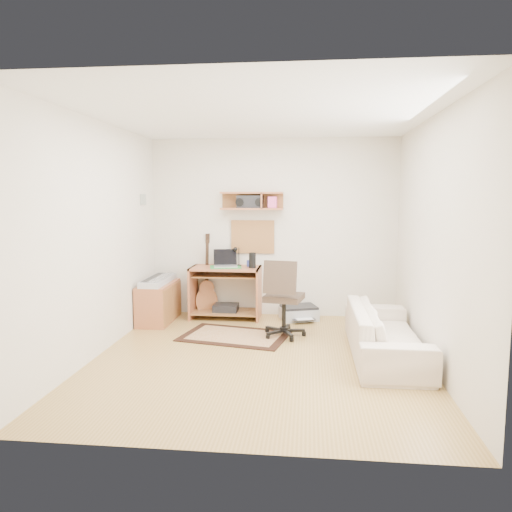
# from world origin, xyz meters

# --- Properties ---
(floor) EXTENTS (3.60, 4.00, 0.01)m
(floor) POSITION_xyz_m (0.00, 0.00, -0.01)
(floor) COLOR #B08949
(floor) RESTS_ON ground
(ceiling) EXTENTS (3.60, 4.00, 0.01)m
(ceiling) POSITION_xyz_m (0.00, 0.00, 2.60)
(ceiling) COLOR white
(ceiling) RESTS_ON ground
(back_wall) EXTENTS (3.60, 0.01, 2.60)m
(back_wall) POSITION_xyz_m (0.00, 2.00, 1.30)
(back_wall) COLOR beige
(back_wall) RESTS_ON ground
(left_wall) EXTENTS (0.01, 4.00, 2.60)m
(left_wall) POSITION_xyz_m (-1.80, 0.00, 1.30)
(left_wall) COLOR beige
(left_wall) RESTS_ON ground
(right_wall) EXTENTS (0.01, 4.00, 2.60)m
(right_wall) POSITION_xyz_m (1.80, 0.00, 1.30)
(right_wall) COLOR beige
(right_wall) RESTS_ON ground
(wall_shelf) EXTENTS (0.90, 0.25, 0.26)m
(wall_shelf) POSITION_xyz_m (-0.30, 1.88, 1.70)
(wall_shelf) COLOR #AB613C
(wall_shelf) RESTS_ON back_wall
(cork_board) EXTENTS (0.64, 0.03, 0.49)m
(cork_board) POSITION_xyz_m (-0.30, 1.98, 1.17)
(cork_board) COLOR tan
(cork_board) RESTS_ON back_wall
(wall_photo) EXTENTS (0.02, 0.20, 0.15)m
(wall_photo) POSITION_xyz_m (-1.79, 1.50, 1.72)
(wall_photo) COLOR #4C8CBF
(wall_photo) RESTS_ON left_wall
(desk) EXTENTS (1.00, 0.55, 0.75)m
(desk) POSITION_xyz_m (-0.67, 1.73, 0.38)
(desk) COLOR #AB613C
(desk) RESTS_ON floor
(laptop) EXTENTS (0.40, 0.40, 0.25)m
(laptop) POSITION_xyz_m (-0.66, 1.71, 0.88)
(laptop) COLOR silver
(laptop) RESTS_ON desk
(speaker) EXTENTS (0.10, 0.10, 0.22)m
(speaker) POSITION_xyz_m (-0.27, 1.68, 0.86)
(speaker) COLOR black
(speaker) RESTS_ON desk
(desk_lamp) EXTENTS (0.09, 0.09, 0.28)m
(desk_lamp) POSITION_xyz_m (-0.49, 1.87, 0.89)
(desk_lamp) COLOR black
(desk_lamp) RESTS_ON desk
(pencil_cup) EXTENTS (0.06, 0.06, 0.09)m
(pencil_cup) POSITION_xyz_m (-0.34, 1.83, 0.79)
(pencil_cup) COLOR #303B90
(pencil_cup) RESTS_ON desk
(boombox) EXTENTS (0.38, 0.17, 0.19)m
(boombox) POSITION_xyz_m (-0.32, 1.87, 1.68)
(boombox) COLOR black
(boombox) RESTS_ON wall_shelf
(rug) EXTENTS (1.45, 1.12, 0.02)m
(rug) POSITION_xyz_m (-0.39, 0.79, 0.01)
(rug) COLOR tan
(rug) RESTS_ON floor
(task_chair) EXTENTS (0.60, 0.60, 1.00)m
(task_chair) POSITION_xyz_m (0.22, 0.87, 0.50)
(task_chair) COLOR #372A20
(task_chair) RESTS_ON floor
(cabinet) EXTENTS (0.40, 0.90, 0.55)m
(cabinet) POSITION_xyz_m (-1.58, 1.42, 0.28)
(cabinet) COLOR #AB613C
(cabinet) RESTS_ON floor
(music_keyboard) EXTENTS (0.28, 0.90, 0.08)m
(music_keyboard) POSITION_xyz_m (-1.58, 1.42, 0.59)
(music_keyboard) COLOR #B2B5BA
(music_keyboard) RESTS_ON cabinet
(guitar) EXTENTS (0.38, 0.30, 1.22)m
(guitar) POSITION_xyz_m (-0.98, 1.86, 0.61)
(guitar) COLOR #AB6234
(guitar) RESTS_ON floor
(waste_basket) EXTENTS (0.28, 0.28, 0.33)m
(waste_basket) POSITION_xyz_m (-1.65, 1.13, 0.16)
(waste_basket) COLOR white
(waste_basket) RESTS_ON floor
(printer) EXTENTS (0.60, 0.53, 0.19)m
(printer) POSITION_xyz_m (0.40, 1.74, 0.09)
(printer) COLOR #A5A8AA
(printer) RESTS_ON floor
(sofa) EXTENTS (0.55, 1.88, 0.74)m
(sofa) POSITION_xyz_m (1.38, 0.20, 0.37)
(sofa) COLOR beige
(sofa) RESTS_ON floor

